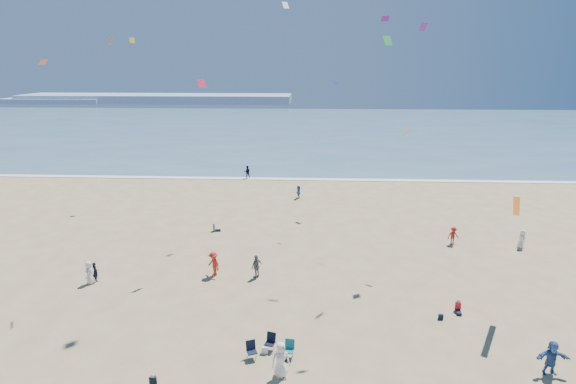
{
  "coord_description": "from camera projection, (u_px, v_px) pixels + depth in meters",
  "views": [
    {
      "loc": [
        3.14,
        -15.04,
        15.41
      ],
      "look_at": [
        2.0,
        8.0,
        8.79
      ],
      "focal_mm": 28.0,
      "sensor_mm": 36.0,
      "label": 1
    }
  ],
  "objects": [
    {
      "name": "surf_line",
      "position": [
        287.0,
        179.0,
        62.03
      ],
      "size": [
        220.0,
        1.2,
        0.08
      ],
      "primitive_type": "cube",
      "color": "white",
      "rests_on": "ground"
    },
    {
      "name": "black_backpack",
      "position": [
        284.0,
        357.0,
        24.17
      ],
      "size": [
        0.3,
        0.22,
        0.38
      ],
      "primitive_type": "cube",
      "color": "black",
      "rests_on": "ground"
    },
    {
      "name": "chair_cluster",
      "position": [
        270.0,
        348.0,
        24.44
      ],
      "size": [
        2.73,
        1.57,
        1.0
      ],
      "color": "black",
      "rests_on": "ground"
    },
    {
      "name": "seated_group",
      "position": [
        293.0,
        339.0,
        25.39
      ],
      "size": [
        19.51,
        28.54,
        0.84
      ],
      "color": "silver",
      "rests_on": "ground"
    },
    {
      "name": "headland_near",
      "position": [
        56.0,
        101.0,
        181.73
      ],
      "size": [
        40.0,
        14.0,
        2.0
      ],
      "primitive_type": "cube",
      "color": "#7A8EA8",
      "rests_on": "ground"
    },
    {
      "name": "kites_aloft",
      "position": [
        415.0,
        81.0,
        26.85
      ],
      "size": [
        37.72,
        36.2,
        28.15
      ],
      "color": "yellow",
      "rests_on": "ground"
    },
    {
      "name": "white_tote",
      "position": [
        265.0,
        350.0,
        24.73
      ],
      "size": [
        0.35,
        0.2,
        0.4
      ],
      "primitive_type": "cube",
      "color": "silver",
      "rests_on": "ground"
    },
    {
      "name": "navy_bag",
      "position": [
        441.0,
        317.0,
        28.04
      ],
      "size": [
        0.28,
        0.18,
        0.34
      ],
      "primitive_type": "cube",
      "color": "black",
      "rests_on": "ground"
    },
    {
      "name": "headland_far",
      "position": [
        157.0,
        98.0,
        184.46
      ],
      "size": [
        110.0,
        20.0,
        3.2
      ],
      "primitive_type": "cube",
      "color": "#7A8EA8",
      "rests_on": "ground"
    },
    {
      "name": "ocean",
      "position": [
        297.0,
        129.0,
        110.04
      ],
      "size": [
        220.0,
        100.0,
        0.06
      ],
      "primitive_type": "cube",
      "color": "#476B84",
      "rests_on": "ground"
    },
    {
      "name": "standing_flyers",
      "position": [
        306.0,
        265.0,
        33.53
      ],
      "size": [
        34.8,
        47.84,
        1.93
      ],
      "color": "#355991",
      "rests_on": "ground"
    }
  ]
}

